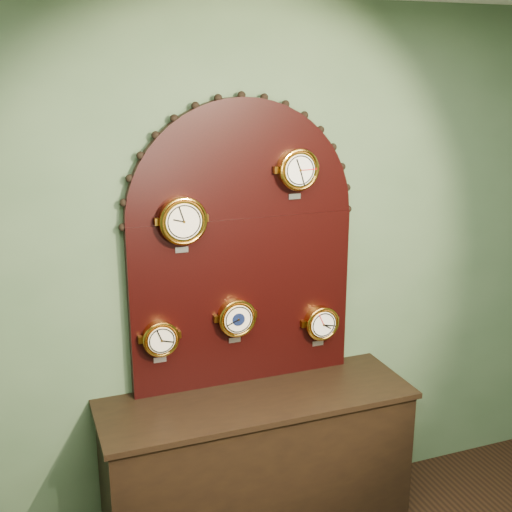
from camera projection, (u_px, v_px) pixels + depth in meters
name	position (u px, v px, depth m)	size (l,w,h in m)	color
wall_back	(239.00, 277.00, 3.47)	(4.00, 4.00, 0.00)	#496445
shop_counter	(257.00, 469.00, 3.50)	(1.60, 0.50, 0.80)	black
display_board	(242.00, 237.00, 3.37)	(1.26, 0.06, 1.53)	black
roman_clock	(182.00, 220.00, 3.16)	(0.24, 0.08, 0.29)	gold
arabic_clock	(298.00, 169.00, 3.30)	(0.21, 0.08, 0.27)	gold
hygrometer	(160.00, 338.00, 3.28)	(0.19, 0.08, 0.24)	gold
barometer	(236.00, 317.00, 3.40)	(0.20, 0.08, 0.25)	gold
tide_clock	(321.00, 323.00, 3.59)	(0.19, 0.08, 0.25)	gold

